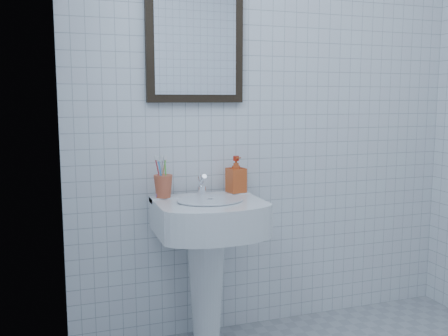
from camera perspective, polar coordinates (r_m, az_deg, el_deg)
name	(u,v)px	position (r m, az deg, el deg)	size (l,w,h in m)	color
wall_back	(272,101)	(2.73, 5.50, 7.69)	(2.20, 0.02, 2.50)	white
wall_left	(61,102)	(1.29, -18.08, 7.19)	(0.02, 2.40, 2.50)	white
washbasin	(207,249)	(2.48, -1.91, -9.23)	(0.51, 0.37, 0.79)	white
faucet	(202,186)	(2.50, -2.56, -2.12)	(0.05, 0.10, 0.11)	white
toothbrush_cup	(163,186)	(2.45, -6.96, -2.08)	(0.09, 0.09, 0.11)	#C75838
soap_dispenser	(236,174)	(2.56, 1.39, -0.73)	(0.08, 0.09, 0.19)	#BF3B12
wall_mirror	(195,40)	(2.58, -3.33, 14.39)	(0.50, 0.04, 0.62)	black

